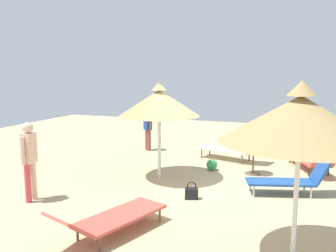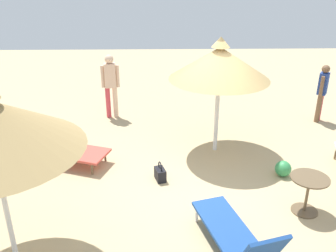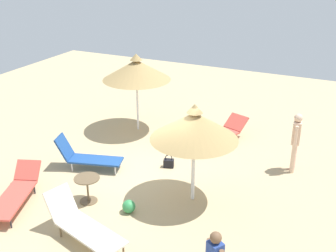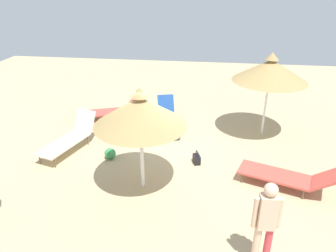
{
  "view_description": "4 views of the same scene",
  "coord_description": "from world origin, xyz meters",
  "px_view_note": "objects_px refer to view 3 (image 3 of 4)",
  "views": [
    {
      "loc": [
        -8.12,
        -2.22,
        2.81
      ],
      "look_at": [
        -0.67,
        0.48,
        1.61
      ],
      "focal_mm": 37.42,
      "sensor_mm": 36.0,
      "label": 1
    },
    {
      "loc": [
        -0.82,
        -6.4,
        3.95
      ],
      "look_at": [
        -0.67,
        -0.09,
        1.15
      ],
      "focal_mm": 39.28,
      "sensor_mm": 36.0,
      "label": 2
    },
    {
      "loc": [
        9.08,
        4.52,
        5.97
      ],
      "look_at": [
        -0.72,
        -0.11,
        1.36
      ],
      "focal_mm": 45.17,
      "sensor_mm": 36.0,
      "label": 3
    },
    {
      "loc": [
        -1.06,
        7.52,
        4.75
      ],
      "look_at": [
        -0.04,
        0.07,
        1.21
      ],
      "focal_mm": 33.71,
      "sensor_mm": 36.0,
      "label": 4
    }
  ],
  "objects_px": {
    "parasol_umbrella_front": "(194,126)",
    "lounge_chair_near_left": "(86,156)",
    "beach_ball": "(129,206)",
    "lounge_chair_far_left": "(82,224)",
    "parasol_umbrella_edge": "(136,70)",
    "side_table_round": "(87,185)",
    "handbag": "(169,163)",
    "lounge_chair_near_right": "(16,192)",
    "person_standing_back": "(296,139)",
    "lounge_chair_far_right": "(221,134)"
  },
  "relations": [
    {
      "from": "parasol_umbrella_edge",
      "to": "handbag",
      "type": "relative_size",
      "value": 6.72
    },
    {
      "from": "lounge_chair_far_right",
      "to": "person_standing_back",
      "type": "xyz_separation_m",
      "value": [
        0.92,
        2.48,
        0.69
      ]
    },
    {
      "from": "lounge_chair_near_left",
      "to": "lounge_chair_far_left",
      "type": "height_order",
      "value": "lounge_chair_near_left"
    },
    {
      "from": "beach_ball",
      "to": "lounge_chair_far_left",
      "type": "bearing_deg",
      "value": -16.09
    },
    {
      "from": "parasol_umbrella_front",
      "to": "lounge_chair_near_right",
      "type": "relative_size",
      "value": 1.15
    },
    {
      "from": "parasol_umbrella_edge",
      "to": "lounge_chair_near_right",
      "type": "distance_m",
      "value": 5.75
    },
    {
      "from": "side_table_round",
      "to": "beach_ball",
      "type": "bearing_deg",
      "value": 91.16
    },
    {
      "from": "person_standing_back",
      "to": "lounge_chair_near_left",
      "type": "bearing_deg",
      "value": -66.1
    },
    {
      "from": "lounge_chair_near_right",
      "to": "person_standing_back",
      "type": "bearing_deg",
      "value": 128.21
    },
    {
      "from": "handbag",
      "to": "lounge_chair_far_left",
      "type": "bearing_deg",
      "value": -4.33
    },
    {
      "from": "lounge_chair_near_left",
      "to": "handbag",
      "type": "bearing_deg",
      "value": 117.08
    },
    {
      "from": "person_standing_back",
      "to": "parasol_umbrella_front",
      "type": "bearing_deg",
      "value": -38.21
    },
    {
      "from": "person_standing_back",
      "to": "handbag",
      "type": "xyz_separation_m",
      "value": [
        1.32,
        -3.31,
        -0.89
      ]
    },
    {
      "from": "parasol_umbrella_front",
      "to": "handbag",
      "type": "bearing_deg",
      "value": -134.94
    },
    {
      "from": "lounge_chair_near_left",
      "to": "person_standing_back",
      "type": "distance_m",
      "value": 5.98
    },
    {
      "from": "lounge_chair_near_right",
      "to": "lounge_chair_far_right",
      "type": "bearing_deg",
      "value": 148.2
    },
    {
      "from": "parasol_umbrella_front",
      "to": "lounge_chair_near_left",
      "type": "relative_size",
      "value": 1.33
    },
    {
      "from": "parasol_umbrella_edge",
      "to": "lounge_chair_near_left",
      "type": "relative_size",
      "value": 1.39
    },
    {
      "from": "lounge_chair_far_left",
      "to": "beach_ball",
      "type": "relative_size",
      "value": 6.74
    },
    {
      "from": "person_standing_back",
      "to": "side_table_round",
      "type": "bearing_deg",
      "value": -48.88
    },
    {
      "from": "lounge_chair_far_left",
      "to": "handbag",
      "type": "relative_size",
      "value": 5.42
    },
    {
      "from": "handbag",
      "to": "beach_ball",
      "type": "height_order",
      "value": "handbag"
    },
    {
      "from": "beach_ball",
      "to": "parasol_umbrella_front",
      "type": "bearing_deg",
      "value": 135.94
    },
    {
      "from": "lounge_chair_near_left",
      "to": "lounge_chair_far_right",
      "type": "distance_m",
      "value": 4.46
    },
    {
      "from": "lounge_chair_far_left",
      "to": "beach_ball",
      "type": "height_order",
      "value": "lounge_chair_far_left"
    },
    {
      "from": "lounge_chair_near_right",
      "to": "parasol_umbrella_front",
      "type": "bearing_deg",
      "value": 118.14
    },
    {
      "from": "person_standing_back",
      "to": "handbag",
      "type": "bearing_deg",
      "value": -68.23
    },
    {
      "from": "parasol_umbrella_edge",
      "to": "person_standing_back",
      "type": "xyz_separation_m",
      "value": [
        0.75,
        5.48,
        -1.15
      ]
    },
    {
      "from": "lounge_chair_far_left",
      "to": "lounge_chair_near_left",
      "type": "bearing_deg",
      "value": -146.1
    },
    {
      "from": "parasol_umbrella_edge",
      "to": "lounge_chair_far_right",
      "type": "relative_size",
      "value": 1.16
    },
    {
      "from": "lounge_chair_near_right",
      "to": "side_table_round",
      "type": "distance_m",
      "value": 1.78
    },
    {
      "from": "lounge_chair_near_right",
      "to": "lounge_chair_far_right",
      "type": "xyz_separation_m",
      "value": [
        -5.6,
        3.47,
        -0.0
      ]
    },
    {
      "from": "lounge_chair_near_right",
      "to": "beach_ball",
      "type": "height_order",
      "value": "lounge_chair_near_right"
    },
    {
      "from": "lounge_chair_near_right",
      "to": "beach_ball",
      "type": "distance_m",
      "value": 2.88
    },
    {
      "from": "parasol_umbrella_edge",
      "to": "lounge_chair_far_right",
      "type": "bearing_deg",
      "value": 93.24
    },
    {
      "from": "person_standing_back",
      "to": "beach_ball",
      "type": "distance_m",
      "value": 5.06
    },
    {
      "from": "lounge_chair_near_left",
      "to": "beach_ball",
      "type": "height_order",
      "value": "lounge_chair_near_left"
    },
    {
      "from": "lounge_chair_near_left",
      "to": "side_table_round",
      "type": "xyz_separation_m",
      "value": [
        1.42,
        1.06,
        0.07
      ]
    },
    {
      "from": "lounge_chair_far_right",
      "to": "lounge_chair_near_left",
      "type": "bearing_deg",
      "value": -41.71
    },
    {
      "from": "side_table_round",
      "to": "parasol_umbrella_front",
      "type": "bearing_deg",
      "value": 117.81
    },
    {
      "from": "parasol_umbrella_edge",
      "to": "lounge_chair_near_right",
      "type": "relative_size",
      "value": 1.21
    },
    {
      "from": "person_standing_back",
      "to": "beach_ball",
      "type": "relative_size",
      "value": 5.42
    },
    {
      "from": "side_table_round",
      "to": "parasol_umbrella_edge",
      "type": "bearing_deg",
      "value": -166.53
    },
    {
      "from": "handbag",
      "to": "beach_ball",
      "type": "bearing_deg",
      "value": 2.26
    },
    {
      "from": "lounge_chair_far_left",
      "to": "parasol_umbrella_edge",
      "type": "bearing_deg",
      "value": -162.31
    },
    {
      "from": "lounge_chair_far_right",
      "to": "lounge_chair_far_left",
      "type": "xyz_separation_m",
      "value": [
        6.06,
        -1.13,
        0.08
      ]
    },
    {
      "from": "lounge_chair_near_right",
      "to": "lounge_chair_far_left",
      "type": "bearing_deg",
      "value": 78.77
    },
    {
      "from": "lounge_chair_near_left",
      "to": "beach_ball",
      "type": "relative_size",
      "value": 5.99
    },
    {
      "from": "lounge_chair_near_right",
      "to": "handbag",
      "type": "relative_size",
      "value": 5.58
    },
    {
      "from": "parasol_umbrella_front",
      "to": "side_table_round",
      "type": "height_order",
      "value": "parasol_umbrella_front"
    }
  ]
}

